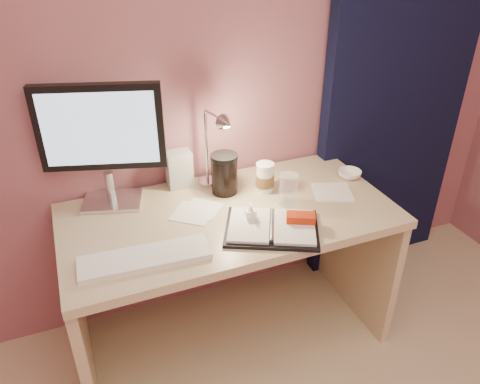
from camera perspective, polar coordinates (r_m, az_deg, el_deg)
name	(u,v)px	position (r m, az deg, el deg)	size (l,w,h in m)	color
room	(385,74)	(2.51, 17.25, 13.58)	(3.50, 3.50, 3.50)	#C6B28E
desk	(224,245)	(2.17, -1.93, -6.51)	(1.40, 0.70, 0.73)	beige
monitor	(102,135)	(1.98, -16.45, 6.64)	(0.49, 0.24, 0.54)	silver
keyboard	(145,258)	(1.75, -11.51, -7.84)	(0.47, 0.14, 0.02)	white
planner	(274,227)	(1.87, 4.19, -4.22)	(0.45, 0.41, 0.06)	black
paper_a	(202,209)	(2.01, -4.67, -2.07)	(0.15, 0.15, 0.00)	silver
paper_b	(333,192)	(2.16, 11.23, -0.01)	(0.17, 0.17, 0.00)	silver
paper_c	(193,213)	(1.98, -5.72, -2.57)	(0.16, 0.16, 0.00)	silver
coffee_cup	(265,178)	(2.11, 3.05, 1.71)	(0.08, 0.08, 0.14)	white
clear_cup	(289,190)	(2.01, 5.95, 0.26)	(0.08, 0.08, 0.14)	white
bowl	(349,174)	(2.30, 13.20, 2.14)	(0.11, 0.11, 0.04)	white
lotion_bottle	(251,213)	(1.89, 1.31, -2.60)	(0.04, 0.04, 0.09)	white
dark_jar	(224,176)	(2.09, -1.91, 2.01)	(0.12, 0.12, 0.17)	black
product_box	(179,169)	(2.16, -7.44, 2.81)	(0.11, 0.09, 0.17)	silver
desk_lamp	(207,145)	(2.01, -4.04, 5.72)	(0.13, 0.24, 0.38)	silver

